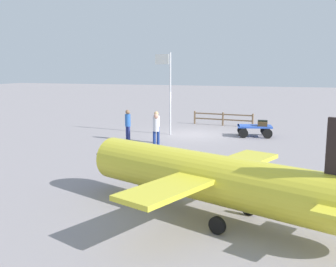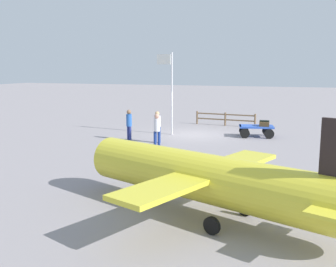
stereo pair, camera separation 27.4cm
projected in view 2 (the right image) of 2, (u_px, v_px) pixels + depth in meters
name	position (u px, v px, depth m)	size (l,w,h in m)	color
ground_plane	(194.00, 135.00, 23.34)	(120.00, 120.00, 0.00)	gray
luggage_cart	(256.00, 129.00, 22.53)	(2.09, 1.58, 0.64)	blue
suitcase_navy	(264.00, 124.00, 22.21)	(0.56, 0.42, 0.24)	#49371F
suitcase_olive	(264.00, 123.00, 22.44)	(0.57, 0.38, 0.31)	black
worker_lead	(157.00, 128.00, 19.84)	(0.41, 0.41, 1.64)	navy
worker_trailing	(157.00, 124.00, 20.66)	(0.44, 0.44, 1.67)	navy
worker_supervisor	(129.00, 123.00, 21.46)	(0.42, 0.42, 1.66)	navy
airplane_near	(197.00, 176.00, 10.51)	(8.28, 6.04, 2.93)	gold
flagpole	(170.00, 85.00, 22.97)	(1.00, 0.20, 4.78)	silver
wooden_fence	(225.00, 118.00, 26.79)	(4.16, 0.46, 0.90)	brown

